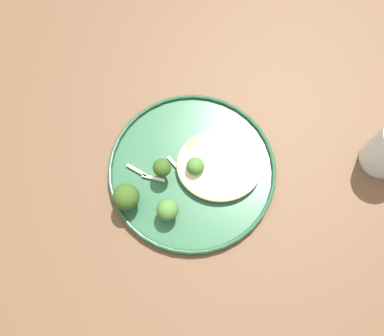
{
  "coord_description": "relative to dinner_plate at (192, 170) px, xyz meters",
  "views": [
    {
      "loc": [
        -0.02,
        0.27,
        1.43
      ],
      "look_at": [
        -0.02,
        0.03,
        0.76
      ],
      "focal_mm": 38.78,
      "sensor_mm": 36.0,
      "label": 1
    }
  ],
  "objects": [
    {
      "name": "ground",
      "position": [
        0.02,
        -0.03,
        -0.75
      ],
      "size": [
        6.0,
        6.0,
        0.0
      ],
      "primitive_type": "plane",
      "color": "#665B51"
    },
    {
      "name": "seared_scallop_on_noodles",
      "position": [
        -0.05,
        0.02,
        0.01
      ],
      "size": [
        0.02,
        0.02,
        0.02
      ],
      "color": "beige",
      "rests_on": "dinner_plate"
    },
    {
      "name": "seared_scallop_front_small",
      "position": [
        -0.02,
        0.02,
        0.01
      ],
      "size": [
        0.03,
        0.03,
        0.02
      ],
      "color": "#DBB77A",
      "rests_on": "dinner_plate"
    },
    {
      "name": "broccoli_floret_rear_charred",
      "position": [
        0.1,
        0.06,
        0.03
      ],
      "size": [
        0.04,
        0.04,
        0.05
      ],
      "color": "#89A356",
      "rests_on": "dinner_plate"
    },
    {
      "name": "broccoli_floret_split_head",
      "position": [
        0.04,
        0.08,
        0.03
      ],
      "size": [
        0.04,
        0.04,
        0.05
      ],
      "color": "#7A994C",
      "rests_on": "dinner_plate"
    },
    {
      "name": "noodle_bed",
      "position": [
        -0.05,
        -0.01,
        0.01
      ],
      "size": [
        0.15,
        0.13,
        0.02
      ],
      "color": "beige",
      "rests_on": "dinner_plate"
    },
    {
      "name": "onion_sliver_pale_crescent",
      "position": [
        0.07,
        0.02,
        0.01
      ],
      "size": [
        0.04,
        0.01,
        0.0
      ],
      "primitive_type": "cube",
      "rotation": [
        0.0,
        0.0,
        6.06
      ],
      "color": "silver",
      "rests_on": "dinner_plate"
    },
    {
      "name": "broccoli_floret_center_pile",
      "position": [
        0.05,
        0.01,
        0.04
      ],
      "size": [
        0.03,
        0.03,
        0.05
      ],
      "color": "#89A356",
      "rests_on": "dinner_plate"
    },
    {
      "name": "onion_sliver_long_sliver",
      "position": [
        0.02,
        -0.0,
        0.01
      ],
      "size": [
        0.04,
        0.05,
        0.0
      ],
      "primitive_type": "cube",
      "rotation": [
        0.0,
        0.0,
        5.43
      ],
      "color": "silver",
      "rests_on": "dinner_plate"
    },
    {
      "name": "onion_sliver_curled_piece",
      "position": [
        0.1,
        0.0,
        0.01
      ],
      "size": [
        0.04,
        0.02,
        0.0
      ],
      "primitive_type": "cube",
      "rotation": [
        0.0,
        0.0,
        5.78
      ],
      "color": "silver",
      "rests_on": "dinner_plate"
    },
    {
      "name": "dinner_plate",
      "position": [
        0.0,
        0.0,
        0.0
      ],
      "size": [
        0.29,
        0.29,
        0.02
      ],
      "color": "#235133",
      "rests_on": "wooden_dining_table"
    },
    {
      "name": "seared_scallop_tiny_bay",
      "position": [
        -0.06,
        0.0,
        0.01
      ],
      "size": [
        0.03,
        0.03,
        0.01
      ],
      "color": "beige",
      "rests_on": "dinner_plate"
    },
    {
      "name": "seared_scallop_right_edge",
      "position": [
        -0.05,
        -0.05,
        0.01
      ],
      "size": [
        0.03,
        0.03,
        0.01
      ],
      "color": "#E5C689",
      "rests_on": "dinner_plate"
    },
    {
      "name": "broccoli_floret_right_tilted",
      "position": [
        -0.01,
        0.0,
        0.03
      ],
      "size": [
        0.03,
        0.03,
        0.05
      ],
      "color": "#7A994C",
      "rests_on": "dinner_plate"
    },
    {
      "name": "seared_scallop_tilted_round",
      "position": [
        -0.0,
        -0.04,
        0.01
      ],
      "size": [
        0.03,
        0.03,
        0.02
      ],
      "color": "#E5C689",
      "rests_on": "dinner_plate"
    },
    {
      "name": "seared_scallop_rear_pale",
      "position": [
        -0.07,
        -0.02,
        0.01
      ],
      "size": [
        0.02,
        0.02,
        0.01
      ],
      "color": "beige",
      "rests_on": "dinner_plate"
    },
    {
      "name": "wooden_dining_table",
      "position": [
        0.02,
        -0.03,
        -0.09
      ],
      "size": [
        1.4,
        1.0,
        0.74
      ],
      "color": "brown",
      "rests_on": "ground"
    }
  ]
}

